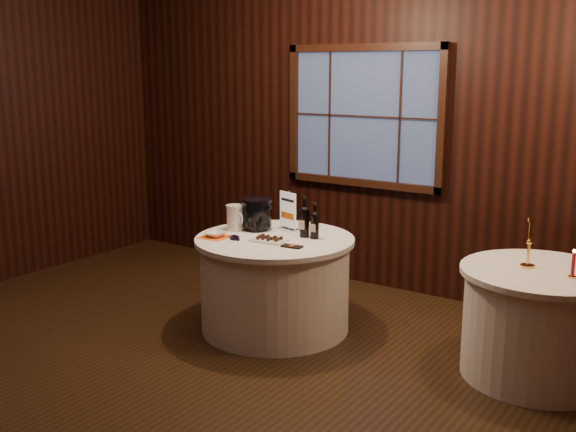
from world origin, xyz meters
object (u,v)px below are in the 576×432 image
Objects in this scene: sign_stand at (289,217)px; chocolate_plate at (269,239)px; ice_bucket at (257,214)px; cracker_bowl at (215,234)px; port_bottle_left at (305,219)px; port_bottle_right at (315,223)px; grape_bunch at (236,237)px; brass_candlestick at (529,249)px; glass_pitcher at (235,217)px; main_table at (275,283)px; red_candle at (573,267)px; chocolate_box at (292,246)px; side_table at (538,323)px.

chocolate_plate is (0.07, -0.38, -0.10)m from sign_stand.
cracker_bowl is (-0.13, -0.39, -0.12)m from ice_bucket.
port_bottle_left reaches higher than cracker_bowl.
port_bottle_right is 0.63m from grape_bunch.
cracker_bowl is at bearing -107.47° from sign_stand.
sign_stand is 1.94m from brass_candlestick.
ice_bucket is 1.23× the size of glass_pitcher.
main_table is 0.64m from glass_pitcher.
brass_candlestick is (1.62, 0.15, 0.00)m from port_bottle_right.
ice_bucket is at bearing 57.84° from glass_pitcher.
sign_stand is at bearing 179.10° from red_candle.
side_table is at bearing 9.49° from chocolate_box.
main_table is 7.97× the size of grape_bunch.
sign_stand reaches higher than chocolate_plate.
glass_pitcher is (-0.42, 0.02, 0.49)m from main_table.
sign_stand is 0.40m from chocolate_plate.
sign_stand reaches higher than chocolate_box.
chocolate_plate is at bearing 17.63° from cracker_bowl.
side_table is at bearing 0.36° from port_bottle_right.
chocolate_box is (0.00, -0.32, -0.12)m from port_bottle_right.
cracker_bowl is at bearing -153.52° from port_bottle_right.
sign_stand is at bearing 52.45° from glass_pitcher.
red_candle is (2.62, 0.21, -0.03)m from glass_pitcher.
grape_bunch is at bearing -146.59° from port_bottle_right.
main_table is 2.02m from side_table.
chocolate_plate is at bearing -167.94° from side_table.
red_candle reaches higher than chocolate_plate.
cracker_bowl is (-0.68, -0.41, -0.10)m from port_bottle_right.
sign_stand is at bearing -178.86° from side_table.
port_bottle_right is at bearing 3.20° from port_bottle_left.
sign_stand is 1.58× the size of glass_pitcher.
grape_bunch is at bearing -30.63° from glass_pitcher.
sign_stand is at bearing -178.73° from brass_candlestick.
ice_bucket is at bearing -175.73° from side_table.
cracker_bowl is at bearing -162.37° from chocolate_plate.
port_bottle_right reaches higher than ice_bucket.
brass_candlestick reaches higher than chocolate_plate.
main_table is at bearing 47.66° from grape_bunch.
port_bottle_left is at bearing 61.09° from chocolate_plate.
chocolate_plate is (-1.97, -0.42, 0.40)m from side_table.
brass_candlestick is (2.17, 0.17, -0.01)m from ice_bucket.
chocolate_plate is at bearing 162.95° from chocolate_box.
red_candle is (2.02, 0.07, -0.07)m from port_bottle_left.
grape_bunch is (0.06, -0.36, -0.12)m from ice_bucket.
ice_bucket reaches higher than side_table.
glass_pitcher reaches higher than red_candle.
side_table is 3.20× the size of sign_stand.
ice_bucket is at bearing 71.69° from cracker_bowl.
chocolate_plate is (-0.25, -0.27, -0.11)m from port_bottle_right.
red_candle reaches higher than grape_bunch.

